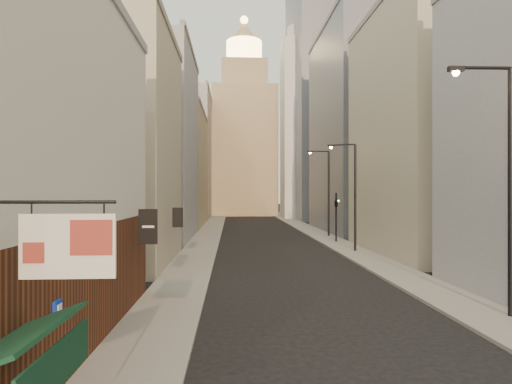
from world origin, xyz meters
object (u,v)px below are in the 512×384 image
clock_tower (244,137)px  streetlamp_near (504,175)px  streetlamp_mid (352,190)px  streetlamp_far (326,188)px  white_tower (303,123)px  traffic_light_right (336,205)px

clock_tower → streetlamp_near: size_ratio=4.46×
streetlamp_mid → streetlamp_far: size_ratio=0.94×
streetlamp_near → streetlamp_far: bearing=91.5°
streetlamp_near → white_tower: bearing=88.6°
streetlamp_mid → streetlamp_far: bearing=107.4°
streetlamp_mid → clock_tower: bearing=116.7°
clock_tower → white_tower: bearing=-51.8°
white_tower → streetlamp_near: (-2.92, -66.03, -12.86)m
white_tower → traffic_light_right: 43.12m
clock_tower → streetlamp_far: (7.89, -48.89, -12.08)m
clock_tower → streetlamp_far: 50.98m
streetlamp_mid → streetlamp_far: (0.50, 12.08, 0.33)m
white_tower → streetlamp_mid: white_tower is taller
streetlamp_mid → streetlamp_near: bearing=-68.2°
streetlamp_mid → traffic_light_right: (0.25, 6.63, -1.47)m
streetlamp_far → traffic_light_right: size_ratio=1.95×
streetlamp_near → streetlamp_mid: 19.08m
clock_tower → traffic_light_right: 56.61m
white_tower → streetlamp_far: size_ratio=4.27×
white_tower → traffic_light_right: size_ratio=8.30×
clock_tower → streetlamp_near: (8.08, -80.03, -11.89)m
white_tower → traffic_light_right: (-3.36, -40.34, -14.85)m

